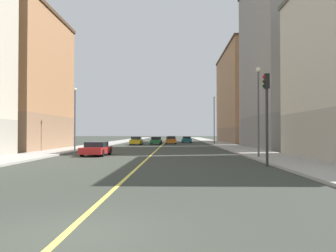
{
  "coord_description": "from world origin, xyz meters",
  "views": [
    {
      "loc": [
        2.2,
        -6.72,
        2.02
      ],
      "look_at": [
        1.38,
        30.55,
        2.76
      ],
      "focal_mm": 36.57,
      "sensor_mm": 36.0,
      "label": 1
    }
  ],
  "objects_px": {
    "building_left_mid": "(283,60)",
    "car_green": "(156,141)",
    "building_right_midblock": "(21,81)",
    "street_lamp_right_near": "(75,112)",
    "street_lamp_left_near": "(258,102)",
    "car_black": "(171,139)",
    "building_left_far": "(244,97)",
    "traffic_light_left_near": "(267,106)",
    "street_lamp_left_far": "(214,115)",
    "car_teal": "(186,140)",
    "car_yellow": "(136,141)",
    "car_red": "(96,149)",
    "car_orange": "(171,140)"
  },
  "relations": [
    {
      "from": "building_left_mid",
      "to": "car_green",
      "type": "height_order",
      "value": "building_left_mid"
    },
    {
      "from": "building_right_midblock",
      "to": "street_lamp_right_near",
      "type": "bearing_deg",
      "value": -23.4
    },
    {
      "from": "street_lamp_left_near",
      "to": "car_black",
      "type": "height_order",
      "value": "street_lamp_left_near"
    },
    {
      "from": "building_left_far",
      "to": "traffic_light_left_near",
      "type": "distance_m",
      "value": 49.5
    },
    {
      "from": "building_left_mid",
      "to": "street_lamp_left_far",
      "type": "xyz_separation_m",
      "value": [
        -7.4,
        13.33,
        -6.48
      ]
    },
    {
      "from": "traffic_light_left_near",
      "to": "street_lamp_left_far",
      "type": "bearing_deg",
      "value": 88.42
    },
    {
      "from": "street_lamp_left_near",
      "to": "building_left_mid",
      "type": "bearing_deg",
      "value": 66.79
    },
    {
      "from": "building_left_mid",
      "to": "street_lamp_left_far",
      "type": "bearing_deg",
      "value": 119.03
    },
    {
      "from": "street_lamp_left_far",
      "to": "car_teal",
      "type": "distance_m",
      "value": 12.59
    },
    {
      "from": "street_lamp_right_near",
      "to": "car_green",
      "type": "relative_size",
      "value": 1.67
    },
    {
      "from": "street_lamp_right_near",
      "to": "car_yellow",
      "type": "bearing_deg",
      "value": 78.3
    },
    {
      "from": "car_black",
      "to": "car_green",
      "type": "distance_m",
      "value": 14.81
    },
    {
      "from": "car_red",
      "to": "car_teal",
      "type": "bearing_deg",
      "value": 76.6
    },
    {
      "from": "street_lamp_left_near",
      "to": "car_green",
      "type": "relative_size",
      "value": 1.74
    },
    {
      "from": "car_orange",
      "to": "street_lamp_right_near",
      "type": "bearing_deg",
      "value": -111.72
    },
    {
      "from": "traffic_light_left_near",
      "to": "car_black",
      "type": "height_order",
      "value": "traffic_light_left_near"
    },
    {
      "from": "building_left_mid",
      "to": "building_left_far",
      "type": "distance_m",
      "value": 25.07
    },
    {
      "from": "street_lamp_left_far",
      "to": "car_teal",
      "type": "height_order",
      "value": "street_lamp_left_far"
    },
    {
      "from": "car_orange",
      "to": "building_right_midblock",
      "type": "bearing_deg",
      "value": -128.4
    },
    {
      "from": "traffic_light_left_near",
      "to": "car_red",
      "type": "distance_m",
      "value": 15.88
    },
    {
      "from": "building_left_far",
      "to": "car_teal",
      "type": "relative_size",
      "value": 6.05
    },
    {
      "from": "car_teal",
      "to": "traffic_light_left_near",
      "type": "bearing_deg",
      "value": -86.09
    },
    {
      "from": "traffic_light_left_near",
      "to": "car_green",
      "type": "xyz_separation_m",
      "value": [
        -8.82,
        38.6,
        -2.99
      ]
    },
    {
      "from": "car_yellow",
      "to": "car_red",
      "type": "height_order",
      "value": "car_yellow"
    },
    {
      "from": "car_black",
      "to": "street_lamp_left_far",
      "type": "bearing_deg",
      "value": -65.83
    },
    {
      "from": "car_green",
      "to": "car_black",
      "type": "bearing_deg",
      "value": 80.36
    },
    {
      "from": "car_black",
      "to": "car_green",
      "type": "bearing_deg",
      "value": -99.64
    },
    {
      "from": "car_orange",
      "to": "car_green",
      "type": "bearing_deg",
      "value": -133.58
    },
    {
      "from": "building_right_midblock",
      "to": "traffic_light_left_near",
      "type": "xyz_separation_m",
      "value": [
        23.72,
        -19.27,
        -4.53
      ]
    },
    {
      "from": "car_black",
      "to": "car_green",
      "type": "height_order",
      "value": "car_black"
    },
    {
      "from": "building_left_far",
      "to": "car_black",
      "type": "bearing_deg",
      "value": 162.17
    },
    {
      "from": "building_left_mid",
      "to": "car_red",
      "type": "height_order",
      "value": "building_left_mid"
    },
    {
      "from": "street_lamp_left_near",
      "to": "street_lamp_left_far",
      "type": "xyz_separation_m",
      "value": [
        0.0,
        30.58,
        0.52
      ]
    },
    {
      "from": "car_yellow",
      "to": "car_teal",
      "type": "relative_size",
      "value": 0.95
    },
    {
      "from": "building_left_mid",
      "to": "street_lamp_left_near",
      "type": "height_order",
      "value": "building_left_mid"
    },
    {
      "from": "street_lamp_left_near",
      "to": "car_yellow",
      "type": "xyz_separation_m",
      "value": [
        -13.06,
        30.51,
        -3.73
      ]
    },
    {
      "from": "street_lamp_left_far",
      "to": "street_lamp_left_near",
      "type": "bearing_deg",
      "value": -90.0
    },
    {
      "from": "traffic_light_left_near",
      "to": "car_green",
      "type": "bearing_deg",
      "value": 102.87
    },
    {
      "from": "street_lamp_left_near",
      "to": "car_green",
      "type": "height_order",
      "value": "street_lamp_left_near"
    },
    {
      "from": "building_right_midblock",
      "to": "car_teal",
      "type": "bearing_deg",
      "value": 54.4
    },
    {
      "from": "car_orange",
      "to": "traffic_light_left_near",
      "type": "bearing_deg",
      "value": -81.33
    },
    {
      "from": "car_teal",
      "to": "car_orange",
      "type": "xyz_separation_m",
      "value": [
        -3.02,
        -6.58,
        0.04
      ]
    },
    {
      "from": "building_right_midblock",
      "to": "street_lamp_left_near",
      "type": "relative_size",
      "value": 2.33
    },
    {
      "from": "street_lamp_right_near",
      "to": "car_red",
      "type": "distance_m",
      "value": 8.54
    },
    {
      "from": "car_red",
      "to": "car_orange",
      "type": "height_order",
      "value": "car_orange"
    },
    {
      "from": "car_yellow",
      "to": "car_black",
      "type": "distance_m",
      "value": 17.42
    },
    {
      "from": "car_green",
      "to": "car_orange",
      "type": "relative_size",
      "value": 0.89
    },
    {
      "from": "building_left_mid",
      "to": "car_yellow",
      "type": "relative_size",
      "value": 5.68
    },
    {
      "from": "car_teal",
      "to": "car_orange",
      "type": "relative_size",
      "value": 0.94
    },
    {
      "from": "building_left_mid",
      "to": "car_yellow",
      "type": "bearing_deg",
      "value": 147.06
    }
  ]
}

